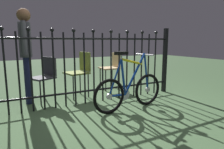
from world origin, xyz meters
TOP-DOWN VIEW (x-y plane):
  - ground_plane at (0.00, 0.00)m, footprint 20.00×20.00m
  - iron_fence at (-0.07, 0.55)m, footprint 3.43×0.07m
  - bicycle at (0.40, -0.07)m, footprint 1.32×0.40m
  - chair_charcoal at (-0.72, 1.05)m, footprint 0.51×0.51m
  - chair_tan at (0.80, 1.31)m, footprint 0.40×0.40m
  - chair_olive at (-0.05, 1.04)m, footprint 0.47×0.47m
  - person_visitor at (-1.00, 1.08)m, footprint 0.22×0.47m

SIDE VIEW (x-z plane):
  - ground_plane at x=0.00m, z-range 0.00..0.00m
  - bicycle at x=0.40m, z-range -0.14..0.79m
  - chair_charcoal at x=-0.72m, z-range 0.09..0.89m
  - chair_tan at x=0.80m, z-range 0.11..0.94m
  - chair_olive at x=-0.05m, z-range 0.10..0.98m
  - iron_fence at x=-0.07m, z-range 0.01..1.36m
  - person_visitor at x=-1.00m, z-range 0.16..1.79m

